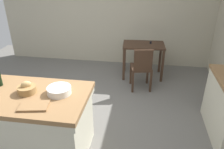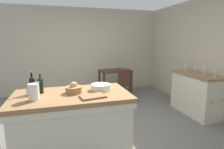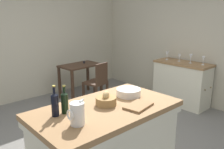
% 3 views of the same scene
% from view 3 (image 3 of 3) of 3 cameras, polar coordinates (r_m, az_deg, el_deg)
% --- Properties ---
extents(ground_plane, '(6.76, 6.76, 0.00)m').
position_cam_3_polar(ground_plane, '(3.68, -2.81, -16.03)').
color(ground_plane, '#66635E').
extents(wall_back, '(5.32, 0.12, 2.60)m').
position_cam_3_polar(wall_back, '(5.47, -20.75, 7.61)').
color(wall_back, '#B2AA93').
rests_on(wall_back, ground).
extents(wall_right, '(0.12, 5.20, 2.60)m').
position_cam_3_polar(wall_right, '(5.25, 19.66, 7.44)').
color(wall_right, '#B2AA93').
rests_on(wall_right, ground).
extents(island_table, '(1.59, 0.90, 0.91)m').
position_cam_3_polar(island_table, '(2.72, -1.38, -16.06)').
color(island_table, olive).
rests_on(island_table, ground).
extents(side_cabinet, '(0.52, 1.17, 0.91)m').
position_cam_3_polar(side_cabinet, '(5.14, 16.67, -2.07)').
color(side_cabinet, olive).
rests_on(side_cabinet, ground).
extents(writing_desk, '(0.93, 0.61, 0.82)m').
position_cam_3_polar(writing_desk, '(5.36, -7.75, 1.11)').
color(writing_desk, '#3D281C').
rests_on(writing_desk, ground).
extents(wooden_chair, '(0.47, 0.47, 0.91)m').
position_cam_3_polar(wooden_chair, '(4.91, -3.62, -1.79)').
color(wooden_chair, '#3D281C').
rests_on(wooden_chair, ground).
extents(pitcher, '(0.17, 0.13, 0.25)m').
position_cam_3_polar(pitcher, '(2.12, -8.54, -9.45)').
color(pitcher, silver).
rests_on(pitcher, island_table).
extents(wash_bowl, '(0.30, 0.30, 0.09)m').
position_cam_3_polar(wash_bowl, '(2.85, 4.08, -4.36)').
color(wash_bowl, silver).
rests_on(wash_bowl, island_table).
extents(bread_basket, '(0.23, 0.23, 0.16)m').
position_cam_3_polar(bread_basket, '(2.56, -1.47, -6.32)').
color(bread_basket, olive).
rests_on(bread_basket, island_table).
extents(cutting_board, '(0.35, 0.26, 0.02)m').
position_cam_3_polar(cutting_board, '(2.54, 6.50, -7.63)').
color(cutting_board, olive).
rests_on(cutting_board, island_table).
extents(wine_bottle_dark, '(0.07, 0.07, 0.29)m').
position_cam_3_polar(wine_bottle_dark, '(2.38, -11.53, -6.60)').
color(wine_bottle_dark, black).
rests_on(wine_bottle_dark, island_table).
extents(wine_bottle_amber, '(0.07, 0.07, 0.31)m').
position_cam_3_polar(wine_bottle_amber, '(2.33, -13.82, -6.99)').
color(wine_bottle_amber, black).
rests_on(wine_bottle_amber, island_table).
extents(wine_glass_far_left, '(0.07, 0.07, 0.17)m').
position_cam_3_polar(wine_glass_far_left, '(4.87, 21.50, 3.56)').
color(wine_glass_far_left, white).
rests_on(wine_glass_far_left, side_cabinet).
extents(wine_glass_left, '(0.07, 0.07, 0.19)m').
position_cam_3_polar(wine_glass_left, '(4.96, 18.75, 4.10)').
color(wine_glass_left, white).
rests_on(wine_glass_left, side_cabinet).
extents(wine_glass_middle, '(0.07, 0.07, 0.15)m').
position_cam_3_polar(wine_glass_middle, '(5.10, 16.21, 4.30)').
color(wine_glass_middle, white).
rests_on(wine_glass_middle, side_cabinet).
extents(wine_glass_right, '(0.07, 0.07, 0.18)m').
position_cam_3_polar(wine_glass_right, '(5.19, 13.36, 4.89)').
color(wine_glass_right, white).
rests_on(wine_glass_right, side_cabinet).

